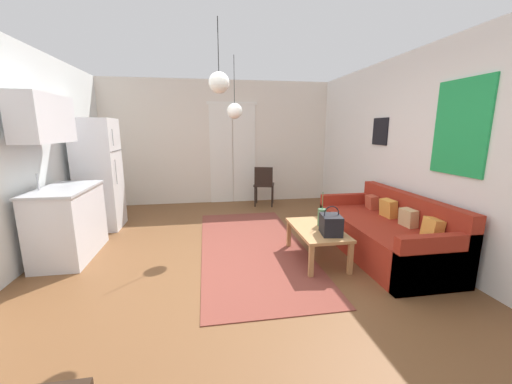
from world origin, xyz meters
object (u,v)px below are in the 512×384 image
at_px(pendant_lamp_far, 235,111).
at_px(bamboo_vase, 322,217).
at_px(accent_chair, 264,183).
at_px(pendant_lamp_near, 219,82).
at_px(coffee_table, 317,232).
at_px(handbag, 331,224).
at_px(couch, 386,234).
at_px(refrigerator, 99,175).

bearing_deg(pendant_lamp_far, bamboo_vase, -45.55).
distance_m(accent_chair, pendant_lamp_near, 3.64).
distance_m(bamboo_vase, accent_chair, 2.69).
bearing_deg(coffee_table, handbag, -71.85).
bearing_deg(pendant_lamp_far, coffee_table, -50.60).
relative_size(bamboo_vase, accent_chair, 0.52).
bearing_deg(accent_chair, coffee_table, 108.11).
height_order(accent_chair, pendant_lamp_near, pendant_lamp_near).
distance_m(couch, accent_chair, 2.99).
relative_size(bamboo_vase, pendant_lamp_near, 0.64).
xyz_separation_m(handbag, pendant_lamp_far, (-0.98, 1.33, 1.35)).
relative_size(couch, accent_chair, 2.39).
xyz_separation_m(coffee_table, refrigerator, (-3.06, 1.78, 0.53)).
bearing_deg(pendant_lamp_far, pendant_lamp_near, -101.26).
distance_m(couch, pendant_lamp_far, 2.70).
distance_m(couch, handbag, 0.95).
height_order(coffee_table, handbag, handbag).
height_order(couch, refrigerator, refrigerator).
distance_m(handbag, pendant_lamp_near, 1.99).
bearing_deg(bamboo_vase, pendant_lamp_near, -161.46).
bearing_deg(refrigerator, handbag, -32.73).
distance_m(refrigerator, accent_chair, 3.11).
bearing_deg(refrigerator, accent_chair, 18.63).
bearing_deg(coffee_table, bamboo_vase, 43.07).
bearing_deg(pendant_lamp_near, coffee_table, 16.13).
relative_size(bamboo_vase, refrigerator, 0.25).
bearing_deg(accent_chair, couch, 126.88).
bearing_deg(pendant_lamp_far, accent_chair, 65.34).
bearing_deg(refrigerator, pendant_lamp_far, -17.58).
height_order(bamboo_vase, handbag, bamboo_vase).
height_order(coffee_table, accent_chair, accent_chair).
bearing_deg(pendant_lamp_near, accent_chair, 71.30).
bearing_deg(couch, refrigerator, 156.07).
xyz_separation_m(couch, pendant_lamp_near, (-2.15, -0.34, 1.79)).
bearing_deg(bamboo_vase, couch, -5.69).
relative_size(pendant_lamp_near, pendant_lamp_far, 0.78).
bearing_deg(coffee_table, pendant_lamp_near, -163.87).
relative_size(couch, refrigerator, 1.13).
relative_size(handbag, accent_chair, 0.40).
xyz_separation_m(bamboo_vase, pendant_lamp_near, (-1.28, -0.43, 1.54)).
bearing_deg(accent_chair, bamboo_vase, 110.15).
xyz_separation_m(bamboo_vase, accent_chair, (-0.23, 2.68, -0.03)).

